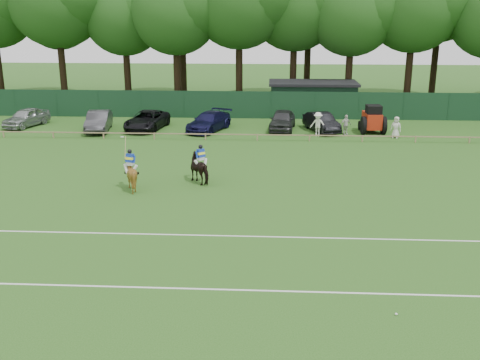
# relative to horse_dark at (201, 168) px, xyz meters

# --- Properties ---
(ground) EXTENTS (160.00, 160.00, 0.00)m
(ground) POSITION_rel_horse_dark_xyz_m (1.99, -7.00, -0.85)
(ground) COLOR #1E4C14
(ground) RESTS_ON ground
(horse_dark) EXTENTS (2.01, 2.13, 1.70)m
(horse_dark) POSITION_rel_horse_dark_xyz_m (0.00, 0.00, 0.00)
(horse_dark) COLOR black
(horse_dark) RESTS_ON ground
(horse_chestnut) EXTENTS (1.88, 1.99, 1.77)m
(horse_chestnut) POSITION_rel_horse_dark_xyz_m (-3.74, -1.55, 0.04)
(horse_chestnut) COLOR brown
(horse_chestnut) RESTS_ON ground
(sedan_silver) EXTENTS (3.17, 4.96, 1.57)m
(sedan_silver) POSITION_rel_horse_dark_xyz_m (-16.96, 15.29, -0.06)
(sedan_silver) COLOR #A0A4A5
(sedan_silver) RESTS_ON ground
(sedan_grey) EXTENTS (2.45, 5.14, 1.63)m
(sedan_grey) POSITION_rel_horse_dark_xyz_m (-10.21, 13.84, -0.04)
(sedan_grey) COLOR #303033
(sedan_grey) RESTS_ON ground
(suv_black) EXTENTS (3.32, 5.83, 1.53)m
(suv_black) POSITION_rel_horse_dark_xyz_m (-6.35, 14.64, -0.08)
(suv_black) COLOR black
(suv_black) RESTS_ON ground
(sedan_navy) EXTENTS (3.90, 5.69, 1.53)m
(sedan_navy) POSITION_rel_horse_dark_xyz_m (-1.11, 14.38, -0.09)
(sedan_navy) COLOR #121239
(sedan_navy) RESTS_ON ground
(hatch_grey) EXTENTS (2.47, 4.98, 1.63)m
(hatch_grey) POSITION_rel_horse_dark_xyz_m (4.98, 15.17, -0.03)
(hatch_grey) COLOR #313234
(hatch_grey) RESTS_ON ground
(estate_black) EXTENTS (3.01, 4.87, 1.51)m
(estate_black) POSITION_rel_horse_dark_xyz_m (8.19, 14.69, -0.09)
(estate_black) COLOR black
(estate_black) RESTS_ON ground
(spectator_left) EXTENTS (1.38, 1.01, 1.91)m
(spectator_left) POSITION_rel_horse_dark_xyz_m (7.73, 12.79, 0.11)
(spectator_left) COLOR white
(spectator_left) RESTS_ON ground
(spectator_mid) EXTENTS (1.02, 0.78, 1.61)m
(spectator_mid) POSITION_rel_horse_dark_xyz_m (10.01, 13.50, -0.04)
(spectator_mid) COLOR beige
(spectator_mid) RESTS_ON ground
(spectator_right) EXTENTS (0.98, 0.86, 1.68)m
(spectator_right) POSITION_rel_horse_dark_xyz_m (13.80, 12.51, -0.01)
(spectator_right) COLOR silver
(spectator_right) RESTS_ON ground
(rider_dark) EXTENTS (0.80, 0.72, 1.41)m
(rider_dark) POSITION_rel_horse_dark_xyz_m (0.01, -0.01, 0.76)
(rider_dark) COLOR silver
(rider_dark) RESTS_ON ground
(rider_chestnut) EXTENTS (0.92, 0.74, 2.05)m
(rider_chestnut) POSITION_rel_horse_dark_xyz_m (-3.75, -1.56, 0.82)
(rider_chestnut) COLOR silver
(rider_chestnut) RESTS_ON ground
(polo_ball) EXTENTS (0.09, 0.09, 0.09)m
(polo_ball) POSITION_rel_horse_dark_xyz_m (8.27, -14.45, -0.81)
(polo_ball) COLOR silver
(polo_ball) RESTS_ON ground
(pitch_lines) EXTENTS (60.00, 5.10, 0.01)m
(pitch_lines) POSITION_rel_horse_dark_xyz_m (1.99, -10.50, -0.85)
(pitch_lines) COLOR silver
(pitch_lines) RESTS_ON ground
(pitch_rail) EXTENTS (62.10, 0.10, 0.50)m
(pitch_rail) POSITION_rel_horse_dark_xyz_m (1.99, 11.00, -0.41)
(pitch_rail) COLOR #997F5B
(pitch_rail) RESTS_ON ground
(perimeter_fence) EXTENTS (92.08, 0.08, 2.50)m
(perimeter_fence) POSITION_rel_horse_dark_xyz_m (1.99, 20.00, 0.40)
(perimeter_fence) COLOR #14351E
(perimeter_fence) RESTS_ON ground
(utility_shed) EXTENTS (8.40, 4.40, 3.04)m
(utility_shed) POSITION_rel_horse_dark_xyz_m (7.99, 23.00, 0.69)
(utility_shed) COLOR #14331E
(utility_shed) RESTS_ON ground
(tree_row) EXTENTS (96.00, 12.00, 21.00)m
(tree_row) POSITION_rel_horse_dark_xyz_m (3.99, 28.00, -0.85)
(tree_row) COLOR #26561C
(tree_row) RESTS_ON ground
(tractor) EXTENTS (1.97, 2.80, 2.29)m
(tractor) POSITION_rel_horse_dark_xyz_m (12.26, 14.35, 0.23)
(tractor) COLOR #B12510
(tractor) RESTS_ON ground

